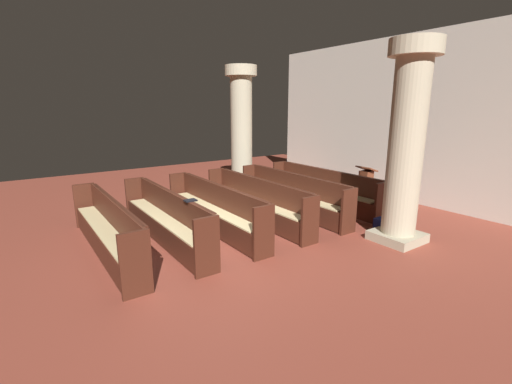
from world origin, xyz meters
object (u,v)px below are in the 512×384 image
at_px(pew_row_2, 256,200).
at_px(pew_row_4, 165,216).
at_px(pillar_far_side, 241,129).
at_px(kneeler_box_navy, 383,225).
at_px(pew_row_3, 214,207).
at_px(lectern, 365,189).
at_px(hymn_book, 190,200).
at_px(pew_row_0, 323,187).
at_px(pew_row_1, 292,193).
at_px(pew_row_5, 106,227).
at_px(pillar_aisle_side, 407,142).

xyz_separation_m(pew_row_2, pew_row_4, (0.00, -2.20, 0.00)).
relative_size(pew_row_2, pillar_far_side, 0.99).
distance_m(pew_row_4, kneeler_box_navy, 4.59).
xyz_separation_m(pew_row_3, pillar_far_side, (-2.64, 2.42, 1.46)).
distance_m(lectern, hymn_book, 5.22).
xyz_separation_m(pew_row_3, kneeler_box_navy, (2.20, 2.91, -0.37)).
relative_size(pew_row_0, pew_row_4, 1.00).
distance_m(pew_row_1, pew_row_2, 1.10).
relative_size(pew_row_2, lectern, 3.46).
xyz_separation_m(hymn_book, kneeler_box_navy, (1.36, 3.83, -0.85)).
bearing_deg(pew_row_3, pew_row_4, -90.00).
bearing_deg(lectern, pew_row_2, -101.17).
distance_m(pillar_far_side, kneeler_box_navy, 5.19).
distance_m(pew_row_1, pew_row_3, 2.20).
bearing_deg(pew_row_5, pew_row_0, 90.00).
distance_m(pew_row_0, pillar_aisle_side, 3.12).
height_order(pew_row_0, pillar_far_side, pillar_far_side).
xyz_separation_m(pew_row_0, lectern, (0.63, 0.97, -0.06)).
distance_m(pew_row_4, lectern, 5.41).
bearing_deg(pew_row_5, pew_row_3, 90.00).
relative_size(pew_row_3, kneeler_box_navy, 10.36).
relative_size(pew_row_0, pew_row_3, 1.00).
height_order(pew_row_0, pew_row_2, same).
xyz_separation_m(pillar_far_side, hymn_book, (3.47, -3.34, -0.98)).
relative_size(pew_row_4, kneeler_box_navy, 10.36).
bearing_deg(pillar_far_side, pew_row_3, -42.53).
xyz_separation_m(pew_row_5, pillar_far_side, (-2.64, 4.62, 1.46)).
bearing_deg(kneeler_box_navy, pillar_far_side, -174.14).
bearing_deg(pew_row_1, pew_row_4, -90.00).
bearing_deg(kneeler_box_navy, pew_row_0, 169.89).
bearing_deg(hymn_book, lectern, 92.30).
distance_m(pew_row_2, lectern, 3.23).
distance_m(pew_row_1, pillar_far_side, 3.02).
height_order(pew_row_0, pew_row_3, same).
relative_size(pillar_far_side, kneeler_box_navy, 10.49).
distance_m(pew_row_3, pew_row_4, 1.10).
relative_size(pew_row_0, lectern, 3.46).
relative_size(pillar_far_side, lectern, 3.50).
xyz_separation_m(pillar_far_side, kneeler_box_navy, (4.83, 0.50, -1.83)).
distance_m(pew_row_5, hymn_book, 1.61).
height_order(pew_row_5, lectern, lectern).
bearing_deg(pillar_far_side, pew_row_0, 18.59).
bearing_deg(pillar_far_side, pew_row_4, -53.17).
height_order(pew_row_1, lectern, lectern).
distance_m(pillar_aisle_side, hymn_book, 4.16).
relative_size(pew_row_0, pew_row_2, 1.00).
xyz_separation_m(pillar_aisle_side, kneeler_box_navy, (-0.49, 0.24, -1.83)).
distance_m(hymn_book, kneeler_box_navy, 4.15).
bearing_deg(pillar_far_side, pillar_aisle_side, 2.73).
bearing_deg(pew_row_4, pew_row_1, 90.00).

